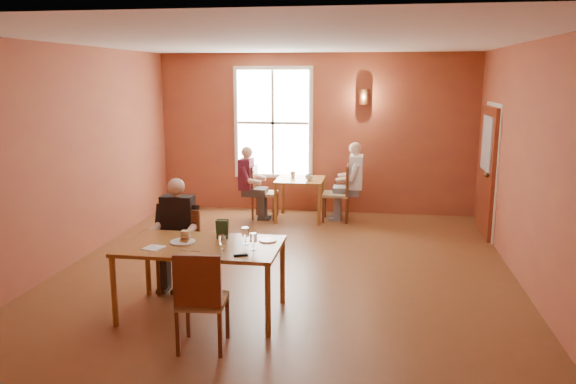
# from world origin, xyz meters

# --- Properties ---
(ground) EXTENTS (6.00, 7.00, 0.01)m
(ground) POSITION_xyz_m (0.00, 0.00, 0.00)
(ground) COLOR brown
(ground) RESTS_ON ground
(wall_back) EXTENTS (6.00, 0.04, 3.00)m
(wall_back) POSITION_xyz_m (0.00, 3.50, 1.50)
(wall_back) COLOR brown
(wall_back) RESTS_ON ground
(wall_front) EXTENTS (6.00, 0.04, 3.00)m
(wall_front) POSITION_xyz_m (0.00, -3.50, 1.50)
(wall_front) COLOR brown
(wall_front) RESTS_ON ground
(wall_left) EXTENTS (0.04, 7.00, 3.00)m
(wall_left) POSITION_xyz_m (-3.00, 0.00, 1.50)
(wall_left) COLOR brown
(wall_left) RESTS_ON ground
(wall_right) EXTENTS (0.04, 7.00, 3.00)m
(wall_right) POSITION_xyz_m (3.00, 0.00, 1.50)
(wall_right) COLOR brown
(wall_right) RESTS_ON ground
(ceiling) EXTENTS (6.00, 7.00, 0.04)m
(ceiling) POSITION_xyz_m (0.00, 0.00, 3.00)
(ceiling) COLOR white
(ceiling) RESTS_ON wall_back
(window) EXTENTS (1.36, 0.10, 1.96)m
(window) POSITION_xyz_m (-0.80, 3.45, 1.70)
(window) COLOR white
(window) RESTS_ON wall_back
(door) EXTENTS (0.12, 1.04, 2.10)m
(door) POSITION_xyz_m (2.94, 2.30, 1.05)
(door) COLOR maroon
(door) RESTS_ON ground
(wall_sconce) EXTENTS (0.16, 0.16, 0.28)m
(wall_sconce) POSITION_xyz_m (0.90, 3.40, 2.20)
(wall_sconce) COLOR brown
(wall_sconce) RESTS_ON wall_back
(main_table) EXTENTS (1.71, 0.96, 0.80)m
(main_table) POSITION_xyz_m (-0.68, -1.50, 0.40)
(main_table) COLOR brown
(main_table) RESTS_ON ground
(chair_diner_main) EXTENTS (0.43, 0.43, 0.97)m
(chair_diner_main) POSITION_xyz_m (-1.18, -0.85, 0.48)
(chair_diner_main) COLOR #41200F
(chair_diner_main) RESTS_ON ground
(diner_main) EXTENTS (0.52, 0.52, 1.30)m
(diner_main) POSITION_xyz_m (-1.18, -0.88, 0.65)
(diner_main) COLOR black
(diner_main) RESTS_ON ground
(chair_empty) EXTENTS (0.48, 0.48, 0.99)m
(chair_empty) POSITION_xyz_m (-0.44, -2.24, 0.50)
(chair_empty) COLOR #3B200C
(chair_empty) RESTS_ON ground
(plate_food) EXTENTS (0.31, 0.31, 0.04)m
(plate_food) POSITION_xyz_m (-0.90, -1.47, 0.82)
(plate_food) COLOR white
(plate_food) RESTS_ON main_table
(sandwich) EXTENTS (0.09, 0.09, 0.11)m
(sandwich) POSITION_xyz_m (-0.87, -1.43, 0.85)
(sandwich) COLOR #DBBA6A
(sandwich) RESTS_ON main_table
(goblet_a) EXTENTS (0.09, 0.09, 0.20)m
(goblet_a) POSITION_xyz_m (-0.21, -1.41, 0.90)
(goblet_a) COLOR white
(goblet_a) RESTS_ON main_table
(goblet_b) EXTENTS (0.09, 0.09, 0.19)m
(goblet_b) POSITION_xyz_m (-0.08, -1.59, 0.90)
(goblet_b) COLOR white
(goblet_b) RESTS_ON main_table
(goblet_c) EXTENTS (0.09, 0.09, 0.18)m
(goblet_c) POSITION_xyz_m (-0.39, -1.70, 0.89)
(goblet_c) COLOR white
(goblet_c) RESTS_ON main_table
(menu_stand) EXTENTS (0.14, 0.08, 0.22)m
(menu_stand) POSITION_xyz_m (-0.51, -1.26, 0.91)
(menu_stand) COLOR #214029
(menu_stand) RESTS_ON main_table
(knife) EXTENTS (0.22, 0.04, 0.00)m
(knife) POSITION_xyz_m (-0.72, -1.74, 0.80)
(knife) COLOR white
(knife) RESTS_ON main_table
(napkin) EXTENTS (0.23, 0.23, 0.01)m
(napkin) POSITION_xyz_m (-1.13, -1.70, 0.80)
(napkin) COLOR white
(napkin) RESTS_ON main_table
(side_plate) EXTENTS (0.25, 0.25, 0.01)m
(side_plate) POSITION_xyz_m (0.00, -1.26, 0.81)
(side_plate) COLOR silver
(side_plate) RESTS_ON main_table
(sunglasses) EXTENTS (0.14, 0.09, 0.02)m
(sunglasses) POSITION_xyz_m (-0.17, -1.82, 0.81)
(sunglasses) COLOR black
(sunglasses) RESTS_ON main_table
(second_table) EXTENTS (0.85, 0.85, 0.75)m
(second_table) POSITION_xyz_m (-0.19, 2.81, 0.38)
(second_table) COLOR brown
(second_table) RESTS_ON ground
(chair_diner_white) EXTENTS (0.45, 0.45, 1.03)m
(chair_diner_white) POSITION_xyz_m (0.46, 2.81, 0.51)
(chair_diner_white) COLOR brown
(chair_diner_white) RESTS_ON ground
(diner_white) EXTENTS (0.55, 0.55, 1.38)m
(diner_white) POSITION_xyz_m (0.49, 2.81, 0.69)
(diner_white) COLOR white
(diner_white) RESTS_ON ground
(chair_diner_maroon) EXTENTS (0.43, 0.43, 0.97)m
(chair_diner_maroon) POSITION_xyz_m (-0.84, 2.81, 0.49)
(chair_diner_maroon) COLOR #462512
(chair_diner_maroon) RESTS_ON ground
(diner_maroon) EXTENTS (0.52, 0.52, 1.29)m
(diner_maroon) POSITION_xyz_m (-0.87, 2.81, 0.64)
(diner_maroon) COLOR #53141B
(diner_maroon) RESTS_ON ground
(cup_a) EXTENTS (0.14, 0.14, 0.10)m
(cup_a) POSITION_xyz_m (-0.02, 2.71, 0.80)
(cup_a) COLOR silver
(cup_a) RESTS_ON second_table
(cup_b) EXTENTS (0.14, 0.14, 0.10)m
(cup_b) POSITION_xyz_m (-0.34, 2.96, 0.80)
(cup_b) COLOR white
(cup_b) RESTS_ON second_table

